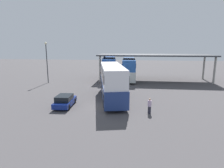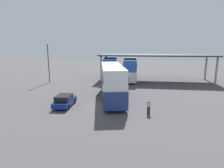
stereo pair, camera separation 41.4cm
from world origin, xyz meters
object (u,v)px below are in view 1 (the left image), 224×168
object	(u,v)px
parked_hatchback	(65,101)
pedestrian_waiting	(150,106)
double_decker_main	(112,81)
double_decker_near_canopy	(109,67)
lamppost_tall	(47,57)
double_decker_mid_row	(129,68)

from	to	relation	value
parked_hatchback	pedestrian_waiting	world-z (taller)	pedestrian_waiting
double_decker_main	double_decker_near_canopy	bearing A→B (deg)	-2.84
double_decker_main	lamppost_tall	bearing A→B (deg)	42.07
double_decker_main	lamppost_tall	distance (m)	16.38
pedestrian_waiting	double_decker_near_canopy	bearing A→B (deg)	152.48
double_decker_mid_row	double_decker_near_canopy	bearing A→B (deg)	75.34
double_decker_mid_row	pedestrian_waiting	xyz separation A→B (m)	(2.91, -19.01, -1.53)
parked_hatchback	double_decker_near_canopy	distance (m)	19.01
double_decker_main	pedestrian_waiting	size ratio (longest dim) A/B	7.10
double_decker_main	parked_hatchback	xyz separation A→B (m)	(-4.92, -3.69, -1.73)
double_decker_near_canopy	lamppost_tall	distance (m)	12.29
lamppost_tall	double_decker_near_canopy	bearing A→B (deg)	28.00
parked_hatchback	pedestrian_waiting	size ratio (longest dim) A/B	2.43
double_decker_mid_row	parked_hatchback	bearing A→B (deg)	157.57
parked_hatchback	pedestrian_waiting	bearing A→B (deg)	-99.63
double_decker_main	parked_hatchback	size ratio (longest dim) A/B	2.93
lamppost_tall	double_decker_main	bearing A→B (deg)	-35.55
double_decker_main	pedestrian_waiting	bearing A→B (deg)	-149.48
parked_hatchback	lamppost_tall	distance (m)	16.03
lamppost_tall	double_decker_mid_row	bearing A→B (deg)	18.03
double_decker_main	double_decker_mid_row	size ratio (longest dim) A/B	1.10
parked_hatchback	lamppost_tall	bearing A→B (deg)	29.29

